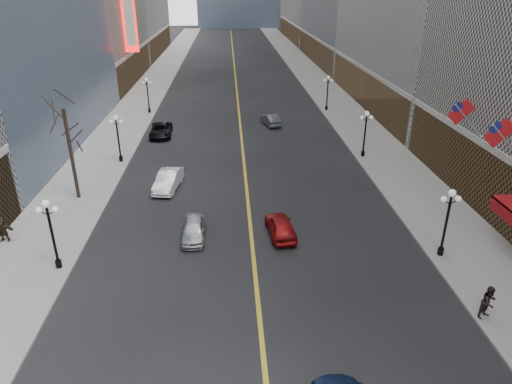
{
  "coord_description": "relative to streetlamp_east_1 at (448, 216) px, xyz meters",
  "views": [
    {
      "loc": [
        -1.31,
        6.23,
        15.84
      ],
      "look_at": [
        -0.31,
        22.74,
        8.19
      ],
      "focal_mm": 32.0,
      "sensor_mm": 36.0,
      "label": 1
    }
  ],
  "objects": [
    {
      "name": "sidewalk_east",
      "position": [
        2.2,
        40.0,
        -2.83
      ],
      "size": [
        6.0,
        230.0,
        0.15
      ],
      "primitive_type": "cube",
      "color": "gray",
      "rests_on": "ground"
    },
    {
      "name": "sidewalk_west",
      "position": [
        -25.8,
        40.0,
        -2.83
      ],
      "size": [
        6.0,
        230.0,
        0.15
      ],
      "primitive_type": "cube",
      "color": "gray",
      "rests_on": "ground"
    },
    {
      "name": "lane_line",
      "position": [
        -11.8,
        50.0,
        -2.89
      ],
      "size": [
        0.25,
        200.0,
        0.02
      ],
      "primitive_type": "cube",
      "color": "gold",
      "rests_on": "ground"
    },
    {
      "name": "streetlamp_east_1",
      "position": [
        0.0,
        0.0,
        0.0
      ],
      "size": [
        1.26,
        0.44,
        4.52
      ],
      "color": "black",
      "rests_on": "sidewalk_east"
    },
    {
      "name": "streetlamp_east_2",
      "position": [
        0.0,
        18.0,
        0.0
      ],
      "size": [
        1.26,
        0.44,
        4.52
      ],
      "color": "black",
      "rests_on": "sidewalk_east"
    },
    {
      "name": "streetlamp_east_3",
      "position": [
        0.0,
        36.0,
        0.0
      ],
      "size": [
        1.26,
        0.44,
        4.52
      ],
      "color": "black",
      "rests_on": "sidewalk_east"
    },
    {
      "name": "streetlamp_west_1",
      "position": [
        -23.6,
        0.0,
        0.0
      ],
      "size": [
        1.26,
        0.44,
        4.52
      ],
      "color": "black",
      "rests_on": "sidewalk_west"
    },
    {
      "name": "streetlamp_west_2",
      "position": [
        -23.6,
        18.0,
        0.0
      ],
      "size": [
        1.26,
        0.44,
        4.52
      ],
      "color": "black",
      "rests_on": "sidewalk_west"
    },
    {
      "name": "streetlamp_west_3",
      "position": [
        -23.6,
        36.0,
        0.0
      ],
      "size": [
        1.26,
        0.44,
        4.52
      ],
      "color": "black",
      "rests_on": "sidewalk_west"
    },
    {
      "name": "flag_4",
      "position": [
        3.51,
        2.0,
        4.39
      ],
      "size": [
        2.87,
        0.12,
        2.87
      ],
      "color": "#B2B2B7",
      "rests_on": "ground"
    },
    {
      "name": "flag_5",
      "position": [
        3.51,
        7.0,
        4.39
      ],
      "size": [
        2.87,
        0.12,
        2.87
      ],
      "color": "#B2B2B7",
      "rests_on": "ground"
    },
    {
      "name": "theatre_marquee",
      "position": [
        -27.68,
        50.0,
        9.1
      ],
      "size": [
        2.0,
        0.55,
        12.0
      ],
      "color": "red",
      "rests_on": "ground"
    },
    {
      "name": "tree_west_far",
      "position": [
        -25.3,
        10.0,
        3.34
      ],
      "size": [
        3.6,
        3.6,
        7.92
      ],
      "color": "#2D231C",
      "rests_on": "sidewalk_west"
    },
    {
      "name": "car_nb_near",
      "position": [
        -15.7,
        3.25,
        -2.24
      ],
      "size": [
        1.6,
        3.89,
        1.32
      ],
      "primitive_type": "imported",
      "rotation": [
        0.0,
        0.0,
        0.01
      ],
      "color": "#B2B5BA",
      "rests_on": "ground"
    },
    {
      "name": "car_nb_mid",
      "position": [
        -18.34,
        11.55,
        -2.15
      ],
      "size": [
        2.3,
        4.78,
        1.51
      ],
      "primitive_type": "imported",
      "rotation": [
        0.0,
        0.0,
        -0.16
      ],
      "color": "white",
      "rests_on": "ground"
    },
    {
      "name": "car_nb_far",
      "position": [
        -20.8,
        26.11,
        -2.2
      ],
      "size": [
        2.6,
        5.17,
        1.41
      ],
      "primitive_type": "imported",
      "rotation": [
        0.0,
        0.0,
        0.05
      ],
      "color": "black",
      "rests_on": "ground"
    },
    {
      "name": "car_sb_mid",
      "position": [
        -9.8,
        3.3,
        -2.2
      ],
      "size": [
        2.06,
        4.28,
        1.41
      ],
      "primitive_type": "imported",
      "rotation": [
        0.0,
        0.0,
        3.24
      ],
      "color": "maroon",
      "rests_on": "ground"
    },
    {
      "name": "car_sb_far",
      "position": [
        -8.11,
        29.7,
        -2.24
      ],
      "size": [
        2.34,
        4.24,
        1.32
      ],
      "primitive_type": "imported",
      "rotation": [
        0.0,
        0.0,
        3.39
      ],
      "color": "#4F5557",
      "rests_on": "ground"
    },
    {
      "name": "ped_east_walk",
      "position": [
        -0.19,
        -5.89,
        -1.83
      ],
      "size": [
        1.02,
        0.83,
        1.84
      ],
      "primitive_type": "imported",
      "rotation": [
        0.0,
        0.0,
        0.44
      ],
      "color": "black",
      "rests_on": "sidewalk_east"
    },
    {
      "name": "ped_west_far",
      "position": [
        -28.2,
        3.38,
        -1.88
      ],
      "size": [
        1.65,
        0.6,
        1.75
      ],
      "primitive_type": "imported",
      "rotation": [
        0.0,
        0.0,
        -0.08
      ],
      "color": "black",
      "rests_on": "sidewalk_west"
    }
  ]
}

